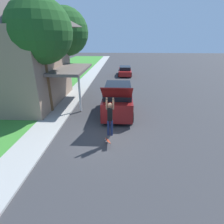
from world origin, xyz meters
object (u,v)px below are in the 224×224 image
at_px(suv_parked, 118,100).
at_px(car_down_street, 125,71).
at_px(lawn_tree_near, 40,32).
at_px(skateboard, 108,141).
at_px(lawn_tree_far, 65,32).
at_px(skateboarder, 110,117).

distance_m(suv_parked, car_down_street, 14.54).
height_order(lawn_tree_near, skateboard, lawn_tree_near).
height_order(lawn_tree_far, car_down_street, lawn_tree_far).
bearing_deg(lawn_tree_near, lawn_tree_far, 92.35).
distance_m(car_down_street, skateboarder, 18.60).
bearing_deg(lawn_tree_far, suv_parked, -49.96).
height_order(suv_parked, skateboarder, suv_parked).
xyz_separation_m(lawn_tree_near, car_down_street, (5.79, 14.37, -4.96)).
bearing_deg(car_down_street, lawn_tree_near, -111.94).
bearing_deg(lawn_tree_near, suv_parked, -1.71).
bearing_deg(suv_parked, lawn_tree_near, 178.29).
bearing_deg(suv_parked, car_down_street, 87.24).
distance_m(lawn_tree_far, skateboard, 12.84).
xyz_separation_m(lawn_tree_near, lawn_tree_far, (-0.25, 6.20, 0.14)).
height_order(lawn_tree_far, skateboarder, lawn_tree_far).
relative_size(suv_parked, skateboarder, 2.55).
bearing_deg(suv_parked, skateboard, -95.45).
distance_m(lawn_tree_near, lawn_tree_far, 6.21).
distance_m(lawn_tree_far, car_down_street, 11.36).
bearing_deg(lawn_tree_far, skateboarder, -64.07).
bearing_deg(skateboarder, suv_parked, 85.90).
height_order(car_down_street, skateboarder, skateboarder).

